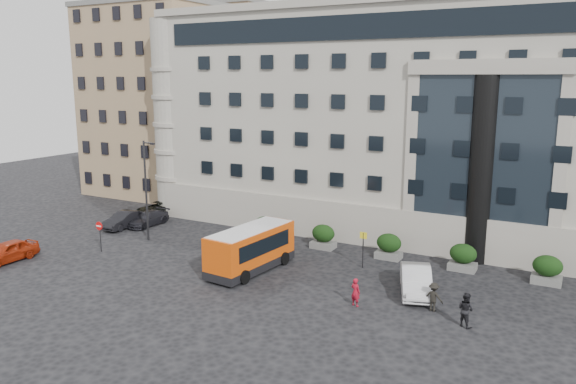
{
  "coord_description": "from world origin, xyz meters",
  "views": [
    {
      "loc": [
        18.61,
        -29.57,
        12.85
      ],
      "look_at": [
        0.3,
        3.86,
        5.0
      ],
      "focal_mm": 35.0,
      "sensor_mm": 36.0,
      "label": 1
    }
  ],
  "objects_px": {
    "hedge_a": "(265,228)",
    "parked_car_a": "(7,252)",
    "red_truck": "(206,186)",
    "pedestrian_a": "(356,292)",
    "pedestrian_c": "(434,297)",
    "no_entry_sign": "(100,230)",
    "hedge_d": "(463,257)",
    "parked_car_d": "(158,209)",
    "street_lamp": "(146,187)",
    "minibus": "(251,247)",
    "parked_car_c": "(148,219)",
    "hedge_c": "(389,246)",
    "bus_stop_sign": "(363,243)",
    "hedge_b": "(323,236)",
    "white_taxi": "(416,280)",
    "hedge_e": "(547,269)",
    "parked_car_b": "(124,220)",
    "pedestrian_b": "(466,310)"
  },
  "relations": [
    {
      "from": "parked_car_b",
      "to": "pedestrian_a",
      "type": "xyz_separation_m",
      "value": [
        23.96,
        -6.2,
        0.12
      ]
    },
    {
      "from": "red_truck",
      "to": "pedestrian_a",
      "type": "relative_size",
      "value": 3.09
    },
    {
      "from": "hedge_d",
      "to": "no_entry_sign",
      "type": "distance_m",
      "value": 26.15
    },
    {
      "from": "hedge_d",
      "to": "white_taxi",
      "type": "relative_size",
      "value": 0.37
    },
    {
      "from": "hedge_e",
      "to": "minibus",
      "type": "xyz_separation_m",
      "value": [
        -17.72,
        -6.94,
        0.69
      ]
    },
    {
      "from": "hedge_d",
      "to": "pedestrian_b",
      "type": "height_order",
      "value": "pedestrian_b"
    },
    {
      "from": "street_lamp",
      "to": "parked_car_d",
      "type": "xyz_separation_m",
      "value": [
        -5.06,
        6.73,
        -3.74
      ]
    },
    {
      "from": "hedge_a",
      "to": "hedge_c",
      "type": "height_order",
      "value": "same"
    },
    {
      "from": "hedge_e",
      "to": "parked_car_a",
      "type": "distance_m",
      "value": 36.46
    },
    {
      "from": "hedge_d",
      "to": "parked_car_b",
      "type": "height_order",
      "value": "hedge_d"
    },
    {
      "from": "hedge_d",
      "to": "parked_car_d",
      "type": "height_order",
      "value": "hedge_d"
    },
    {
      "from": "red_truck",
      "to": "pedestrian_c",
      "type": "distance_m",
      "value": 33.81
    },
    {
      "from": "hedge_d",
      "to": "pedestrian_c",
      "type": "relative_size",
      "value": 1.11
    },
    {
      "from": "white_taxi",
      "to": "parked_car_d",
      "type": "bearing_deg",
      "value": 144.84
    },
    {
      "from": "parked_car_a",
      "to": "pedestrian_c",
      "type": "xyz_separation_m",
      "value": [
        28.61,
        5.96,
        0.08
      ]
    },
    {
      "from": "parked_car_c",
      "to": "white_taxi",
      "type": "relative_size",
      "value": 0.85
    },
    {
      "from": "white_taxi",
      "to": "hedge_d",
      "type": "bearing_deg",
      "value": 54.38
    },
    {
      "from": "street_lamp",
      "to": "parked_car_b",
      "type": "height_order",
      "value": "street_lamp"
    },
    {
      "from": "hedge_e",
      "to": "red_truck",
      "type": "xyz_separation_m",
      "value": [
        -34.04,
        9.92,
        0.47
      ]
    },
    {
      "from": "hedge_e",
      "to": "bus_stop_sign",
      "type": "height_order",
      "value": "bus_stop_sign"
    },
    {
      "from": "hedge_c",
      "to": "parked_car_a",
      "type": "relative_size",
      "value": 0.42
    },
    {
      "from": "minibus",
      "to": "bus_stop_sign",
      "type": "bearing_deg",
      "value": 38.01
    },
    {
      "from": "hedge_d",
      "to": "hedge_a",
      "type": "bearing_deg",
      "value": 180.0
    },
    {
      "from": "hedge_e",
      "to": "hedge_b",
      "type": "bearing_deg",
      "value": 180.0
    },
    {
      "from": "bus_stop_sign",
      "to": "minibus",
      "type": "bearing_deg",
      "value": -147.17
    },
    {
      "from": "hedge_c",
      "to": "parked_car_d",
      "type": "distance_m",
      "value": 23.48
    },
    {
      "from": "hedge_e",
      "to": "pedestrian_c",
      "type": "xyz_separation_m",
      "value": [
        -5.19,
        -7.69,
        -0.1
      ]
    },
    {
      "from": "minibus",
      "to": "red_truck",
      "type": "bearing_deg",
      "value": 139.25
    },
    {
      "from": "hedge_b",
      "to": "hedge_d",
      "type": "relative_size",
      "value": 1.0
    },
    {
      "from": "street_lamp",
      "to": "pedestrian_b",
      "type": "relative_size",
      "value": 4.32
    },
    {
      "from": "parked_car_a",
      "to": "parked_car_c",
      "type": "bearing_deg",
      "value": 81.18
    },
    {
      "from": "street_lamp",
      "to": "minibus",
      "type": "relative_size",
      "value": 1.11
    },
    {
      "from": "no_entry_sign",
      "to": "red_truck",
      "type": "distance_m",
      "value": 19.23
    },
    {
      "from": "bus_stop_sign",
      "to": "parked_car_c",
      "type": "bearing_deg",
      "value": 176.03
    },
    {
      "from": "no_entry_sign",
      "to": "parked_car_c",
      "type": "relative_size",
      "value": 0.55
    },
    {
      "from": "no_entry_sign",
      "to": "white_taxi",
      "type": "relative_size",
      "value": 0.47
    },
    {
      "from": "street_lamp",
      "to": "bus_stop_sign",
      "type": "xyz_separation_m",
      "value": [
        17.44,
        2.0,
        -2.64
      ]
    },
    {
      "from": "no_entry_sign",
      "to": "red_truck",
      "type": "height_order",
      "value": "red_truck"
    },
    {
      "from": "bus_stop_sign",
      "to": "pedestrian_b",
      "type": "distance_m",
      "value": 10.12
    },
    {
      "from": "no_entry_sign",
      "to": "parked_car_a",
      "type": "xyz_separation_m",
      "value": [
        -4.0,
        -4.82,
        -0.91
      ]
    },
    {
      "from": "hedge_b",
      "to": "white_taxi",
      "type": "distance_m",
      "value": 10.42
    },
    {
      "from": "hedge_b",
      "to": "parked_car_a",
      "type": "xyz_separation_m",
      "value": [
        -18.2,
        -13.66,
        -0.18
      ]
    },
    {
      "from": "hedge_c",
      "to": "hedge_d",
      "type": "bearing_deg",
      "value": 0.0
    },
    {
      "from": "minibus",
      "to": "red_truck",
      "type": "distance_m",
      "value": 23.47
    },
    {
      "from": "hedge_a",
      "to": "parked_car_a",
      "type": "distance_m",
      "value": 18.86
    },
    {
      "from": "street_lamp",
      "to": "hedge_b",
      "type": "bearing_deg",
      "value": 20.07
    },
    {
      "from": "white_taxi",
      "to": "no_entry_sign",
      "type": "bearing_deg",
      "value": 168.44
    },
    {
      "from": "no_entry_sign",
      "to": "pedestrian_b",
      "type": "distance_m",
      "value": 26.58
    },
    {
      "from": "hedge_a",
      "to": "hedge_e",
      "type": "bearing_deg",
      "value": 0.0
    },
    {
      "from": "pedestrian_c",
      "to": "bus_stop_sign",
      "type": "bearing_deg",
      "value": -29.38
    }
  ]
}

